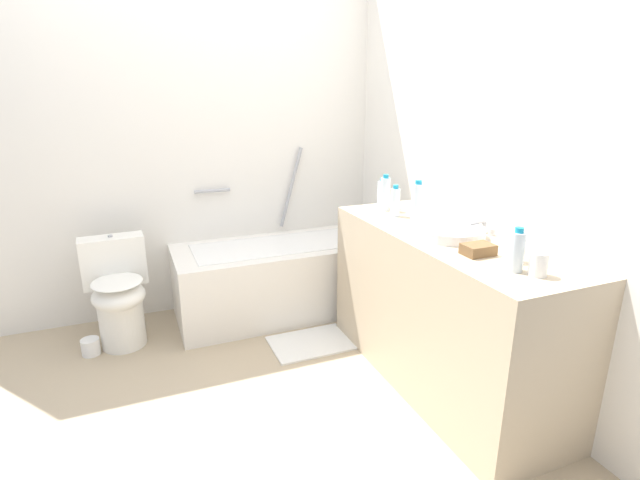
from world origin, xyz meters
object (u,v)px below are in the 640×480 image
object	(u,v)px
bathtub	(283,275)
water_bottle_3	(395,202)
drinking_glass_0	(539,264)
toilet_paper_roll	(91,347)
sink_faucet	(482,227)
water_bottle_4	(383,194)
sink_basin	(450,232)
amenity_basket	(478,249)
toilet	(118,294)
drinking_glass_1	(513,250)
water_bottle_1	(517,251)
water_bottle_0	(385,194)
bath_mat	(311,343)
water_bottle_2	(417,203)

from	to	relation	value
bathtub	water_bottle_3	world-z (taller)	bathtub
drinking_glass_0	toilet_paper_roll	bearing A→B (deg)	137.74
sink_faucet	water_bottle_3	size ratio (longest dim) A/B	0.81
bathtub	water_bottle_4	bearing A→B (deg)	-45.59
sink_basin	amenity_basket	bearing A→B (deg)	-101.29
sink_faucet	drinking_glass_0	distance (m)	0.62
toilet	drinking_glass_1	world-z (taller)	drinking_glass_1
water_bottle_1	water_bottle_3	world-z (taller)	water_bottle_1
sink_basin	amenity_basket	xyz separation A→B (m)	(-0.06, -0.28, -0.00)
water_bottle_1	drinking_glass_1	bearing A→B (deg)	52.17
bathtub	toilet_paper_roll	world-z (taller)	bathtub
water_bottle_0	water_bottle_3	xyz separation A→B (m)	(-0.02, -0.15, -0.02)
sink_basin	toilet	bearing A→B (deg)	144.49
sink_faucet	bathtub	bearing A→B (deg)	120.52
water_bottle_4	drinking_glass_0	world-z (taller)	water_bottle_4
water_bottle_4	amenity_basket	size ratio (longest dim) A/B	1.34
bathtub	water_bottle_1	distance (m)	1.91
water_bottle_3	toilet_paper_roll	bearing A→B (deg)	161.50
bathtub	bath_mat	world-z (taller)	bathtub
sink_faucet	drinking_glass_0	bearing A→B (deg)	-109.91
water_bottle_4	drinking_glass_1	distance (m)	1.11
sink_faucet	drinking_glass_0	xyz separation A→B (m)	(-0.21, -0.58, 0.02)
water_bottle_1	toilet_paper_roll	xyz separation A→B (m)	(-1.77, 1.58, -0.90)
water_bottle_4	bath_mat	world-z (taller)	water_bottle_4
water_bottle_1	drinking_glass_0	world-z (taller)	water_bottle_1
toilet	bath_mat	size ratio (longest dim) A/B	1.35
amenity_basket	water_bottle_1	bearing A→B (deg)	-89.21
water_bottle_1	bath_mat	size ratio (longest dim) A/B	0.37
water_bottle_3	water_bottle_4	xyz separation A→B (m)	(0.04, 0.22, 0.00)
water_bottle_1	drinking_glass_0	xyz separation A→B (m)	(0.05, -0.08, -0.04)
water_bottle_3	bath_mat	bearing A→B (deg)	157.00
sink_faucet	water_bottle_2	xyz separation A→B (m)	(-0.20, 0.31, 0.08)
drinking_glass_0	bath_mat	bearing A→B (deg)	111.81
water_bottle_3	toilet_paper_roll	xyz separation A→B (m)	(-1.78, 0.60, -0.90)
sink_basin	water_bottle_2	xyz separation A→B (m)	(0.00, 0.31, 0.09)
water_bottle_2	amenity_basket	xyz separation A→B (m)	(-0.06, -0.59, -0.09)
bathtub	toilet	xyz separation A→B (m)	(-1.11, -0.06, 0.06)
toilet	bathtub	bearing A→B (deg)	90.07
bath_mat	bathtub	bearing A→B (deg)	90.98
bathtub	toilet_paper_roll	bearing A→B (deg)	-173.44
bathtub	sink_faucet	bearing A→B (deg)	-59.48
bathtub	drinking_glass_1	world-z (taller)	bathtub
sink_basin	water_bottle_2	bearing A→B (deg)	89.88
water_bottle_0	amenity_basket	size ratio (longest dim) A/B	1.60
toilet_paper_roll	drinking_glass_0	bearing A→B (deg)	-42.26
drinking_glass_1	drinking_glass_0	bearing A→B (deg)	-99.19
water_bottle_4	water_bottle_3	bearing A→B (deg)	-100.70
sink_basin	water_bottle_3	xyz separation A→B (m)	(-0.04, 0.48, 0.06)
bathtub	water_bottle_2	distance (m)	1.26
toilet	water_bottle_0	distance (m)	1.80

